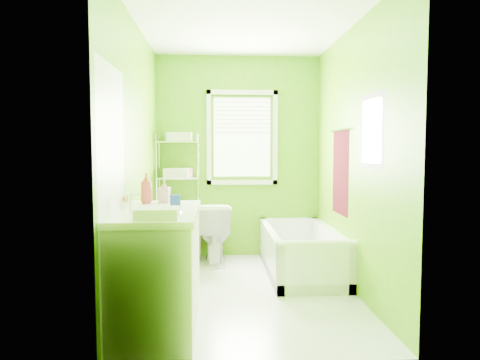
{
  "coord_description": "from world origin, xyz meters",
  "views": [
    {
      "loc": [
        -0.29,
        -4.13,
        1.39
      ],
      "look_at": [
        -0.04,
        0.25,
        1.08
      ],
      "focal_mm": 32.0,
      "sensor_mm": 36.0,
      "label": 1
    }
  ],
  "objects": [
    {
      "name": "wire_shelf_unit",
      "position": [
        -0.75,
        1.28,
        0.98
      ],
      "size": [
        0.55,
        0.44,
        1.61
      ],
      "color": "silver",
      "rests_on": "ground"
    },
    {
      "name": "bathtub",
      "position": [
        0.67,
        0.6,
        0.17
      ],
      "size": [
        0.77,
        1.65,
        0.53
      ],
      "color": "white",
      "rests_on": "ground"
    },
    {
      "name": "room_envelope",
      "position": [
        0.0,
        0.0,
        1.55
      ],
      "size": [
        2.14,
        2.94,
        2.62
      ],
      "color": "#509007",
      "rests_on": "ground"
    },
    {
      "name": "ground",
      "position": [
        0.0,
        0.0,
        0.0
      ],
      "size": [
        2.9,
        2.9,
        0.0
      ],
      "primitive_type": "plane",
      "color": "silver",
      "rests_on": "ground"
    },
    {
      "name": "vanity",
      "position": [
        -0.75,
        -0.77,
        0.49
      ],
      "size": [
        0.63,
        1.23,
        1.19
      ],
      "color": "white",
      "rests_on": "ground"
    },
    {
      "name": "right_wall_decor",
      "position": [
        1.04,
        -0.02,
        1.32
      ],
      "size": [
        0.04,
        1.48,
        1.17
      ],
      "color": "#40070D",
      "rests_on": "ground"
    },
    {
      "name": "toilet",
      "position": [
        -0.31,
        1.08,
        0.37
      ],
      "size": [
        0.43,
        0.74,
        0.75
      ],
      "primitive_type": "imported",
      "rotation": [
        0.0,
        0.0,
        3.12
      ],
      "color": "white",
      "rests_on": "ground"
    },
    {
      "name": "window",
      "position": [
        0.05,
        1.42,
        1.61
      ],
      "size": [
        0.92,
        0.05,
        1.22
      ],
      "color": "white",
      "rests_on": "ground"
    },
    {
      "name": "door",
      "position": [
        -1.04,
        -1.0,
        1.0
      ],
      "size": [
        0.09,
        0.8,
        2.0
      ],
      "color": "white",
      "rests_on": "ground"
    }
  ]
}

